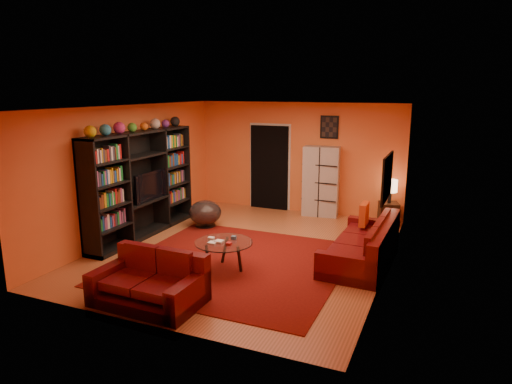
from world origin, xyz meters
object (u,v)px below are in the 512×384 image
at_px(coffee_table, 224,245).
at_px(sofa, 366,246).
at_px(entertainment_unit, 142,184).
at_px(loveseat, 152,282).
at_px(side_table, 388,214).
at_px(storage_cabinet, 321,181).
at_px(table_lamp, 390,187).
at_px(bowl_chair, 205,213).
at_px(tv, 147,186).

bearing_deg(coffee_table, sofa, 31.96).
height_order(entertainment_unit, loveseat, entertainment_unit).
relative_size(sofa, side_table, 4.72).
bearing_deg(storage_cabinet, table_lamp, -11.99).
bearing_deg(coffee_table, storage_cabinet, 81.45).
xyz_separation_m(sofa, coffee_table, (-2.07, -1.29, 0.15)).
relative_size(sofa, coffee_table, 2.49).
height_order(storage_cabinet, bowl_chair, storage_cabinet).
bearing_deg(entertainment_unit, table_lamp, 30.37).
height_order(storage_cabinet, table_lamp, storage_cabinet).
height_order(loveseat, side_table, loveseat).
bearing_deg(bowl_chair, entertainment_unit, -131.77).
xyz_separation_m(loveseat, side_table, (2.55, 5.05, -0.04)).
height_order(storage_cabinet, side_table, storage_cabinet).
height_order(tv, coffee_table, tv).
distance_m(sofa, storage_cabinet, 2.98).
bearing_deg(sofa, side_table, 89.96).
height_order(entertainment_unit, sofa, entertainment_unit).
relative_size(entertainment_unit, table_lamp, 5.94).
bearing_deg(loveseat, tv, 38.12).
bearing_deg(sofa, table_lamp, 89.96).
xyz_separation_m(sofa, storage_cabinet, (-1.50, 2.52, 0.53)).
height_order(tv, loveseat, tv).
relative_size(entertainment_unit, storage_cabinet, 1.85).
relative_size(tv, loveseat, 0.66).
xyz_separation_m(storage_cabinet, bowl_chair, (-2.04, -1.82, -0.51)).
height_order(bowl_chair, side_table, bowl_chair).
xyz_separation_m(coffee_table, table_lamp, (2.14, 3.64, 0.43)).
height_order(loveseat, bowl_chair, loveseat).
bearing_deg(loveseat, storage_cabinet, -9.36).
relative_size(storage_cabinet, bowl_chair, 2.32).
bearing_deg(loveseat, bowl_chair, 18.62).
height_order(entertainment_unit, coffee_table, entertainment_unit).
height_order(sofa, table_lamp, table_lamp).
distance_m(storage_cabinet, table_lamp, 1.58).
distance_m(entertainment_unit, table_lamp, 5.20).
relative_size(tv, sofa, 0.42).
height_order(sofa, coffee_table, sofa).
relative_size(loveseat, bowl_chair, 2.15).
bearing_deg(entertainment_unit, bowl_chair, 48.23).
xyz_separation_m(storage_cabinet, table_lamp, (1.57, -0.17, 0.05)).
bearing_deg(sofa, loveseat, -131.03).
bearing_deg(side_table, loveseat, -116.84).
bearing_deg(tv, loveseat, -143.19).
xyz_separation_m(bowl_chair, table_lamp, (3.61, 1.65, 0.55)).
height_order(bowl_chair, table_lamp, table_lamp).
relative_size(tv, bowl_chair, 1.43).
relative_size(tv, side_table, 1.99).
distance_m(sofa, side_table, 2.35).
distance_m(coffee_table, storage_cabinet, 3.88).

